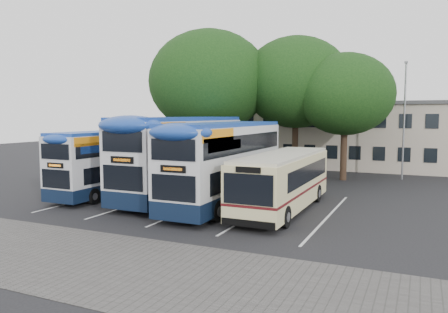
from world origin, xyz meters
name	(u,v)px	position (x,y,z in m)	size (l,w,h in m)	color
ground	(227,234)	(0.00, 0.00, 0.00)	(120.00, 120.00, 0.00)	black
paving_strip	(112,264)	(-2.00, -5.00, 0.01)	(40.00, 6.00, 0.01)	#595654
bay_lines	(202,204)	(-3.75, 5.00, 0.01)	(14.12, 11.00, 0.01)	silver
depot_building	(340,134)	(0.00, 26.99, 3.15)	(32.40, 8.40, 6.20)	#BFAE9A
lamp_post	(404,114)	(6.00, 19.97, 5.08)	(0.25, 1.05, 9.06)	gray
tree_left	(209,82)	(-8.91, 16.31, 7.76)	(9.97, 9.97, 12.00)	black
tree_mid	(296,83)	(-2.24, 18.81, 7.64)	(8.77, 8.77, 11.38)	black
tree_right	(345,94)	(1.87, 17.76, 6.56)	(7.34, 7.34, 9.69)	black
bus_dd_left	(114,159)	(-10.37, 5.69, 2.22)	(2.34, 9.66, 4.02)	#0D1A32
bus_dd_mid	(183,153)	(-5.89, 6.58, 2.69)	(2.84, 11.69, 4.88)	#0D1A32
bus_dd_right	(226,160)	(-2.47, 5.32, 2.53)	(2.67, 11.02, 4.59)	#0D1A32
bus_single	(284,178)	(0.80, 5.48, 1.70)	(2.56, 10.08, 3.01)	beige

